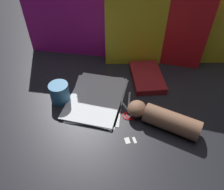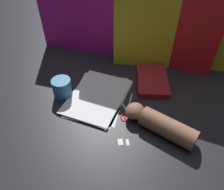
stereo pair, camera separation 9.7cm
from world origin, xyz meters
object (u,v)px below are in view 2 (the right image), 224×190
book_closed (152,80)px  scissors (127,111)px  paper_stack (98,96)px  mug (62,88)px  hand_forearm (160,124)px

book_closed → scissors: 0.25m
scissors → paper_stack: bearing=161.5°
paper_stack → book_closed: book_closed is taller
scissors → mug: (-0.32, 0.01, 0.04)m
paper_stack → scissors: bearing=-18.5°
paper_stack → scissors: 0.17m
paper_stack → scissors: paper_stack is taller
paper_stack → hand_forearm: (0.31, -0.11, 0.03)m
book_closed → mug: 0.45m
paper_stack → mug: (-0.16, -0.04, 0.04)m
hand_forearm → mug: mug is taller
book_closed → hand_forearm: 0.31m
scissors → mug: 0.32m
scissors → mug: size_ratio=1.95×
paper_stack → book_closed: 0.29m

